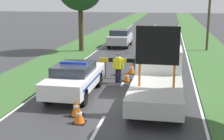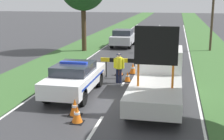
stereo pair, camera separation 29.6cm
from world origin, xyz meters
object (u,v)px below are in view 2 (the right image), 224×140
at_px(police_car, 75,78).
at_px(work_truck, 158,76).
at_px(police_officer, 119,66).
at_px(traffic_cone_behind_barrier, 128,77).
at_px(traffic_cone_lane_edge, 75,107).
at_px(queued_car_suv_grey, 163,52).
at_px(queued_car_sedan_silver, 123,38).
at_px(traffic_cone_near_truck, 77,114).
at_px(traffic_cone_near_police, 133,68).
at_px(traffic_cone_centre_front, 119,70).
at_px(pedestrian_civilian, 141,63).
at_px(road_barrier, 128,62).

height_order(police_car, work_truck, work_truck).
bearing_deg(police_officer, traffic_cone_behind_barrier, -124.92).
bearing_deg(traffic_cone_behind_barrier, traffic_cone_lane_edge, -103.03).
bearing_deg(queued_car_suv_grey, queued_car_sedan_silver, -59.30).
height_order(traffic_cone_near_truck, traffic_cone_behind_barrier, traffic_cone_near_truck).
bearing_deg(queued_car_sedan_silver, queued_car_suv_grey, 120.70).
height_order(police_officer, traffic_cone_near_truck, police_officer).
bearing_deg(traffic_cone_near_police, work_truck, -68.91).
bearing_deg(traffic_cone_near_truck, traffic_cone_behind_barrier, 81.11).
bearing_deg(queued_car_suv_grey, traffic_cone_near_police, 65.27).
bearing_deg(police_car, traffic_cone_centre_front, 75.70).
bearing_deg(traffic_cone_lane_edge, traffic_cone_near_police, 80.01).
relative_size(police_car, queued_car_sedan_silver, 1.21).
distance_m(police_car, traffic_cone_lane_edge, 2.81).
distance_m(police_officer, queued_car_suv_grey, 6.15).
xyz_separation_m(police_car, traffic_cone_behind_barrier, (2.10, 2.73, -0.53)).
bearing_deg(work_truck, police_car, 2.45).
relative_size(police_car, police_officer, 3.01).
xyz_separation_m(traffic_cone_near_police, queued_car_sedan_silver, (-2.36, 10.29, 0.49)).
xyz_separation_m(police_car, pedestrian_civilian, (2.77, 3.15, 0.17)).
distance_m(work_truck, traffic_cone_centre_front, 4.79).
distance_m(traffic_cone_near_police, queued_car_suv_grey, 3.94).
relative_size(police_officer, queued_car_suv_grey, 0.38).
xyz_separation_m(traffic_cone_centre_front, queued_car_sedan_silver, (-1.61, 10.78, 0.49)).
bearing_deg(police_car, traffic_cone_behind_barrier, 56.81).
distance_m(police_car, queued_car_suv_grey, 8.98).
distance_m(police_car, road_barrier, 4.02).
distance_m(traffic_cone_centre_front, queued_car_suv_grey, 4.72).
height_order(queued_car_suv_grey, queued_car_sedan_silver, queued_car_sedan_silver).
bearing_deg(traffic_cone_lane_edge, traffic_cone_centre_front, 85.51).
xyz_separation_m(traffic_cone_centre_front, traffic_cone_near_truck, (-0.23, -7.40, -0.02)).
bearing_deg(police_car, police_officer, 59.00).
relative_size(traffic_cone_near_police, traffic_cone_near_truck, 1.02).
height_order(police_officer, queued_car_suv_grey, police_officer).
xyz_separation_m(road_barrier, pedestrian_civilian, (0.80, -0.35, 0.04)).
bearing_deg(queued_car_sedan_silver, traffic_cone_lane_edge, 93.54).
xyz_separation_m(police_car, queued_car_suv_grey, (3.77, 8.15, -0.04)).
xyz_separation_m(pedestrian_civilian, traffic_cone_behind_barrier, (-0.68, -0.42, -0.70)).
bearing_deg(police_car, traffic_cone_lane_edge, -67.65).
distance_m(work_truck, road_barrier, 3.91).
relative_size(traffic_cone_behind_barrier, queued_car_sedan_silver, 0.14).
distance_m(work_truck, queued_car_sedan_silver, 15.37).
relative_size(road_barrier, traffic_cone_near_police, 4.74).
distance_m(road_barrier, traffic_cone_near_truck, 6.88).
xyz_separation_m(road_barrier, traffic_cone_behind_barrier, (0.12, -0.77, -0.67)).
relative_size(police_officer, traffic_cone_behind_barrier, 2.84).
relative_size(police_officer, traffic_cone_near_truck, 2.49).
bearing_deg(police_officer, police_car, 68.89).
distance_m(work_truck, police_officer, 3.18).
height_order(police_car, traffic_cone_near_truck, police_car).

